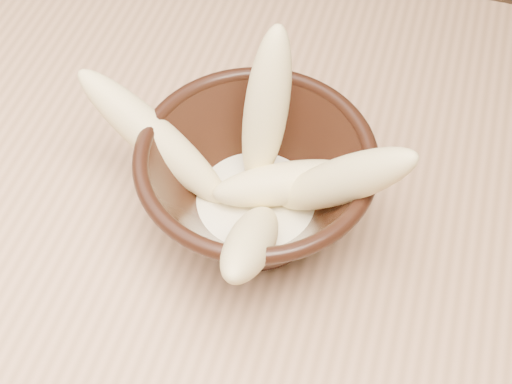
# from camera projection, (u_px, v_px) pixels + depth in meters

# --- Properties ---
(table) EXTENTS (1.20, 0.80, 0.75)m
(table) POSITION_uv_depth(u_px,v_px,m) (378.00, 357.00, 0.61)
(table) COLOR tan
(table) RESTS_ON ground
(bowl) EXTENTS (0.18, 0.18, 0.10)m
(bowl) POSITION_uv_depth(u_px,v_px,m) (256.00, 186.00, 0.55)
(bowl) COLOR black
(bowl) RESTS_ON table
(milk_puddle) EXTENTS (0.10, 0.10, 0.01)m
(milk_puddle) POSITION_uv_depth(u_px,v_px,m) (256.00, 204.00, 0.57)
(milk_puddle) COLOR #FFF5CD
(milk_puddle) RESTS_ON bowl
(banana_upright) EXTENTS (0.04, 0.08, 0.14)m
(banana_upright) POSITION_uv_depth(u_px,v_px,m) (266.00, 110.00, 0.53)
(banana_upright) COLOR #F3E590
(banana_upright) RESTS_ON bowl
(banana_left) EXTENTS (0.15, 0.06, 0.11)m
(banana_left) POSITION_uv_depth(u_px,v_px,m) (155.00, 139.00, 0.55)
(banana_left) COLOR #F3E590
(banana_left) RESTS_ON bowl
(banana_right) EXTENTS (0.12, 0.06, 0.13)m
(banana_right) POSITION_uv_depth(u_px,v_px,m) (341.00, 181.00, 0.51)
(banana_right) COLOR #F3E590
(banana_right) RESTS_ON bowl
(banana_across) EXTENTS (0.12, 0.08, 0.04)m
(banana_across) POSITION_uv_depth(u_px,v_px,m) (285.00, 183.00, 0.55)
(banana_across) COLOR #F3E590
(banana_across) RESTS_ON bowl
(banana_front) EXTENTS (0.04, 0.13, 0.11)m
(banana_front) POSITION_uv_depth(u_px,v_px,m) (251.00, 242.00, 0.50)
(banana_front) COLOR #F3E590
(banana_front) RESTS_ON bowl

